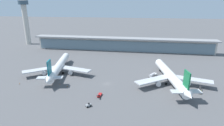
# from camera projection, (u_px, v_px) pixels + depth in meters

# --- Properties ---
(ground_plane) EXTENTS (1200.00, 1200.00, 0.00)m
(ground_plane) POSITION_uv_depth(u_px,v_px,m) (107.00, 84.00, 121.48)
(ground_plane) COLOR #515154
(airliner_left_stand) EXTENTS (49.07, 64.72, 17.36)m
(airliner_left_stand) POSITION_uv_depth(u_px,v_px,m) (59.00, 66.00, 138.49)
(airliner_left_stand) COLOR white
(airliner_left_stand) RESTS_ON ground
(airliner_centre_stand) EXTENTS (49.27, 64.87, 17.36)m
(airliner_centre_stand) POSITION_uv_depth(u_px,v_px,m) (171.00, 76.00, 120.19)
(airliner_centre_stand) COLOR white
(airliner_centre_stand) RESTS_ON ground
(service_truck_near_nose_white) EXTENTS (6.27, 8.57, 2.95)m
(service_truck_near_nose_white) POSITION_uv_depth(u_px,v_px,m) (153.00, 75.00, 132.11)
(service_truck_near_nose_white) COLOR silver
(service_truck_near_nose_white) RESTS_ON ground
(service_truck_under_wing_white) EXTENTS (6.86, 2.13, 2.70)m
(service_truck_under_wing_white) POSITION_uv_depth(u_px,v_px,m) (82.00, 71.00, 143.15)
(service_truck_under_wing_white) COLOR silver
(service_truck_under_wing_white) RESTS_ON ground
(service_truck_mid_apron_olive) EXTENTS (3.01, 6.93, 2.70)m
(service_truck_mid_apron_olive) POSITION_uv_depth(u_px,v_px,m) (200.00, 91.00, 109.54)
(service_truck_mid_apron_olive) COLOR olive
(service_truck_mid_apron_olive) RESTS_ON ground
(service_truck_by_tail_grey) EXTENTS (3.22, 3.24, 2.05)m
(service_truck_by_tail_grey) POSITION_uv_depth(u_px,v_px,m) (88.00, 105.00, 94.30)
(service_truck_by_tail_grey) COLOR gray
(service_truck_by_tail_grey) RESTS_ON ground
(service_truck_on_taxiway_red) EXTENTS (2.20, 6.87, 2.70)m
(service_truck_on_taxiway_red) POSITION_uv_depth(u_px,v_px,m) (99.00, 95.00, 104.90)
(service_truck_on_taxiway_red) COLOR #B21E1E
(service_truck_on_taxiway_red) RESTS_ON ground
(terminal_building) EXTENTS (198.37, 12.80, 15.20)m
(terminal_building) POSITION_uv_depth(u_px,v_px,m) (122.00, 44.00, 203.61)
(terminal_building) COLOR beige
(terminal_building) RESTS_ON ground
(control_tower) EXTENTS (12.00, 12.00, 62.06)m
(control_tower) POSITION_uv_depth(u_px,v_px,m) (25.00, 18.00, 230.97)
(control_tower) COLOR beige
(control_tower) RESTS_ON ground
(safety_cone_alpha) EXTENTS (0.62, 0.62, 0.70)m
(safety_cone_alpha) POSITION_uv_depth(u_px,v_px,m) (52.00, 83.00, 121.57)
(safety_cone_alpha) COLOR orange
(safety_cone_alpha) RESTS_ON ground
(safety_cone_bravo) EXTENTS (0.62, 0.62, 0.70)m
(safety_cone_bravo) POSITION_uv_depth(u_px,v_px,m) (60.00, 84.00, 120.05)
(safety_cone_bravo) COLOR orange
(safety_cone_bravo) RESTS_ON ground
(safety_cone_charlie) EXTENTS (0.62, 0.62, 0.70)m
(safety_cone_charlie) POSITION_uv_depth(u_px,v_px,m) (20.00, 84.00, 121.10)
(safety_cone_charlie) COLOR orange
(safety_cone_charlie) RESTS_ON ground
(safety_cone_delta) EXTENTS (0.62, 0.62, 0.70)m
(safety_cone_delta) POSITION_uv_depth(u_px,v_px,m) (67.00, 86.00, 117.47)
(safety_cone_delta) COLOR orange
(safety_cone_delta) RESTS_ON ground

